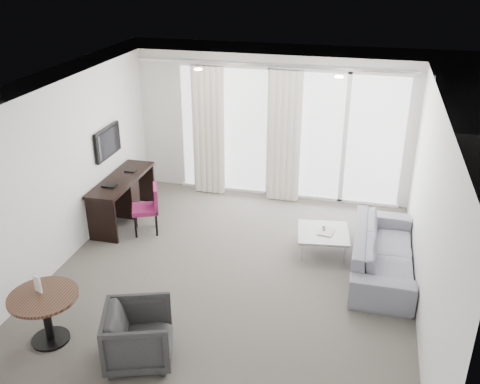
% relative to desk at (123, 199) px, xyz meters
% --- Properties ---
extents(floor, '(5.00, 6.00, 0.00)m').
position_rel_desk_xyz_m(floor, '(2.22, -1.34, -0.39)').
color(floor, '#55504A').
rests_on(floor, ground).
extents(ceiling, '(5.00, 6.00, 0.00)m').
position_rel_desk_xyz_m(ceiling, '(2.22, -1.34, 2.21)').
color(ceiling, white).
rests_on(ceiling, ground).
extents(wall_left, '(0.00, 6.00, 2.60)m').
position_rel_desk_xyz_m(wall_left, '(-0.28, -1.34, 0.91)').
color(wall_left, silver).
rests_on(wall_left, ground).
extents(wall_right, '(0.00, 6.00, 2.60)m').
position_rel_desk_xyz_m(wall_right, '(4.72, -1.34, 0.91)').
color(wall_right, silver).
rests_on(wall_right, ground).
extents(wall_front, '(5.00, 0.00, 2.60)m').
position_rel_desk_xyz_m(wall_front, '(2.22, -4.34, 0.91)').
color(wall_front, silver).
rests_on(wall_front, ground).
extents(window_panel, '(4.00, 0.02, 2.38)m').
position_rel_desk_xyz_m(window_panel, '(2.52, 1.65, 0.81)').
color(window_panel, white).
rests_on(window_panel, ground).
extents(window_frame, '(4.10, 0.06, 2.44)m').
position_rel_desk_xyz_m(window_frame, '(2.52, 1.63, 0.81)').
color(window_frame, white).
rests_on(window_frame, ground).
extents(curtain_left, '(0.60, 0.20, 2.38)m').
position_rel_desk_xyz_m(curtain_left, '(1.07, 1.48, 0.81)').
color(curtain_left, silver).
rests_on(curtain_left, ground).
extents(curtain_right, '(0.60, 0.20, 2.38)m').
position_rel_desk_xyz_m(curtain_right, '(2.47, 1.48, 0.81)').
color(curtain_right, silver).
rests_on(curtain_right, ground).
extents(curtain_track, '(4.80, 0.04, 0.04)m').
position_rel_desk_xyz_m(curtain_track, '(2.22, 1.48, 2.06)').
color(curtain_track, '#B2B2B7').
rests_on(curtain_track, ceiling).
extents(downlight_a, '(0.12, 0.12, 0.02)m').
position_rel_desk_xyz_m(downlight_a, '(1.32, 0.26, 2.20)').
color(downlight_a, '#FFE0B2').
rests_on(downlight_a, ceiling).
extents(downlight_b, '(0.12, 0.12, 0.02)m').
position_rel_desk_xyz_m(downlight_b, '(3.42, 0.26, 2.20)').
color(downlight_b, '#FFE0B2').
rests_on(downlight_b, ceiling).
extents(desk, '(0.51, 1.65, 0.77)m').
position_rel_desk_xyz_m(desk, '(0.00, 0.00, 0.00)').
color(desk, black).
rests_on(desk, floor).
extents(tv, '(0.05, 0.80, 0.50)m').
position_rel_desk_xyz_m(tv, '(-0.23, 0.11, 0.96)').
color(tv, black).
rests_on(tv, wall_left).
extents(desk_chair, '(0.57, 0.56, 0.81)m').
position_rel_desk_xyz_m(desk_chair, '(0.53, -0.31, 0.02)').
color(desk_chair, '#82194C').
rests_on(desk_chair, floor).
extents(round_table, '(1.01, 1.01, 0.64)m').
position_rel_desk_xyz_m(round_table, '(0.48, -3.07, -0.07)').
color(round_table, '#43281B').
rests_on(round_table, floor).
extents(menu_card, '(0.11, 0.06, 0.20)m').
position_rel_desk_xyz_m(menu_card, '(0.39, -3.01, 0.33)').
color(menu_card, white).
rests_on(menu_card, round_table).
extents(tub_armchair, '(0.94, 0.93, 0.68)m').
position_rel_desk_xyz_m(tub_armchair, '(1.65, -3.11, -0.05)').
color(tub_armchair, '#2A2A2B').
rests_on(tub_armchair, floor).
extents(coffee_table, '(0.85, 0.85, 0.34)m').
position_rel_desk_xyz_m(coffee_table, '(3.40, -0.24, -0.22)').
color(coffee_table, gray).
rests_on(coffee_table, floor).
extents(remote, '(0.08, 0.18, 0.02)m').
position_rel_desk_xyz_m(remote, '(3.40, -0.15, -0.03)').
color(remote, black).
rests_on(remote, coffee_table).
extents(magazine, '(0.28, 0.34, 0.02)m').
position_rel_desk_xyz_m(magazine, '(3.44, -0.23, -0.03)').
color(magazine, gray).
rests_on(magazine, coffee_table).
extents(sofa, '(0.84, 2.15, 0.63)m').
position_rel_desk_xyz_m(sofa, '(4.28, -0.56, -0.07)').
color(sofa, slate).
rests_on(sofa, floor).
extents(terrace_slab, '(5.60, 3.00, 0.12)m').
position_rel_desk_xyz_m(terrace_slab, '(2.52, 3.16, -0.45)').
color(terrace_slab, '#4D4D50').
rests_on(terrace_slab, ground).
extents(rattan_chair_a, '(0.65, 0.65, 0.80)m').
position_rel_desk_xyz_m(rattan_chair_a, '(3.59, 3.26, 0.01)').
color(rattan_chair_a, '#4D3525').
rests_on(rattan_chair_a, terrace_slab).
extents(rattan_chair_b, '(0.67, 0.67, 0.78)m').
position_rel_desk_xyz_m(rattan_chair_b, '(3.84, 2.76, 0.00)').
color(rattan_chair_b, '#4D3525').
rests_on(rattan_chair_b, terrace_slab).
extents(rattan_table, '(0.47, 0.47, 0.45)m').
position_rel_desk_xyz_m(rattan_table, '(3.48, 2.28, -0.16)').
color(rattan_table, '#4D3525').
rests_on(rattan_table, terrace_slab).
extents(balustrade, '(5.50, 0.06, 1.05)m').
position_rel_desk_xyz_m(balustrade, '(2.52, 4.61, 0.11)').
color(balustrade, '#B2B2B7').
rests_on(balustrade, terrace_slab).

